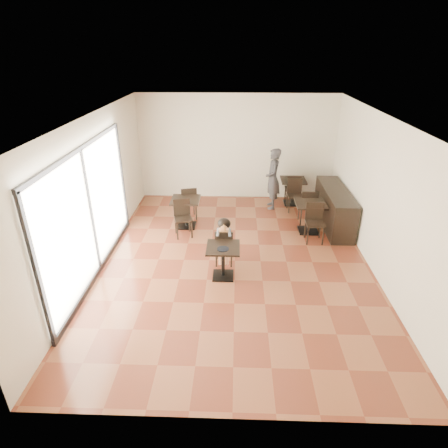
{
  "coord_description": "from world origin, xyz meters",
  "views": [
    {
      "loc": [
        0.0,
        -7.33,
        4.48
      ],
      "look_at": [
        -0.25,
        -0.14,
        1.0
      ],
      "focal_mm": 30.0,
      "sensor_mm": 36.0,
      "label": 1
    }
  ],
  "objects_px": {
    "child_table": "(223,262)",
    "chair_mid_a": "(308,206)",
    "child": "(224,242)",
    "chair_left_b": "(183,219)",
    "chair_left_a": "(188,202)",
    "chair_back_a": "(292,189)",
    "chair_back_b": "(295,196)",
    "cafe_table_back": "(292,192)",
    "cafe_table_mid": "(309,217)",
    "child_chair": "(224,246)",
    "chair_mid_b": "(315,224)",
    "adult_patron": "(273,179)",
    "cafe_table_left": "(186,213)"
  },
  "relations": [
    {
      "from": "cafe_table_mid",
      "to": "cafe_table_back",
      "type": "distance_m",
      "value": 1.9
    },
    {
      "from": "cafe_table_back",
      "to": "chair_mid_b",
      "type": "xyz_separation_m",
      "value": [
        0.23,
        -2.44,
        0.1
      ]
    },
    {
      "from": "child_table",
      "to": "chair_left_b",
      "type": "height_order",
      "value": "chair_left_b"
    },
    {
      "from": "child_table",
      "to": "chair_mid_a",
      "type": "distance_m",
      "value": 3.53
    },
    {
      "from": "chair_left_a",
      "to": "chair_left_b",
      "type": "distance_m",
      "value": 1.1
    },
    {
      "from": "chair_left_b",
      "to": "chair_mid_b",
      "type": "bearing_deg",
      "value": -18.88
    },
    {
      "from": "adult_patron",
      "to": "cafe_table_back",
      "type": "bearing_deg",
      "value": 113.73
    },
    {
      "from": "adult_patron",
      "to": "cafe_table_mid",
      "type": "xyz_separation_m",
      "value": [
        0.84,
        -1.59,
        -0.49
      ]
    },
    {
      "from": "chair_left_a",
      "to": "chair_left_b",
      "type": "bearing_deg",
      "value": 74.47
    },
    {
      "from": "child_chair",
      "to": "chair_left_a",
      "type": "distance_m",
      "value": 2.63
    },
    {
      "from": "chair_mid_a",
      "to": "chair_left_a",
      "type": "xyz_separation_m",
      "value": [
        -3.28,
        0.19,
        -0.01
      ]
    },
    {
      "from": "chair_left_a",
      "to": "chair_back_a",
      "type": "xyz_separation_m",
      "value": [
        3.05,
        1.2,
        -0.0
      ]
    },
    {
      "from": "adult_patron",
      "to": "chair_left_a",
      "type": "xyz_separation_m",
      "value": [
        -2.4,
        -0.85,
        -0.42
      ]
    },
    {
      "from": "chair_back_a",
      "to": "chair_left_b",
      "type": "bearing_deg",
      "value": 35.9
    },
    {
      "from": "child",
      "to": "chair_back_a",
      "type": "bearing_deg",
      "value": 61.26
    },
    {
      "from": "child_table",
      "to": "child_chair",
      "type": "height_order",
      "value": "child_chair"
    },
    {
      "from": "child",
      "to": "adult_patron",
      "type": "bearing_deg",
      "value": 67.88
    },
    {
      "from": "child_chair",
      "to": "chair_mid_b",
      "type": "height_order",
      "value": "chair_mid_b"
    },
    {
      "from": "child_chair",
      "to": "chair_mid_a",
      "type": "xyz_separation_m",
      "value": [
        2.2,
        2.2,
        0.06
      ]
    },
    {
      "from": "cafe_table_back",
      "to": "chair_left_b",
      "type": "height_order",
      "value": "chair_left_b"
    },
    {
      "from": "chair_left_b",
      "to": "cafe_table_mid",
      "type": "bearing_deg",
      "value": -9.23
    },
    {
      "from": "chair_mid_a",
      "to": "chair_back_a",
      "type": "height_order",
      "value": "chair_mid_a"
    },
    {
      "from": "adult_patron",
      "to": "chair_mid_a",
      "type": "bearing_deg",
      "value": 39.06
    },
    {
      "from": "chair_left_b",
      "to": "cafe_table_back",
      "type": "bearing_deg",
      "value": 20.88
    },
    {
      "from": "child_table",
      "to": "cafe_table_left",
      "type": "relative_size",
      "value": 0.91
    },
    {
      "from": "chair_left_b",
      "to": "chair_back_b",
      "type": "height_order",
      "value": "chair_left_b"
    },
    {
      "from": "child",
      "to": "cafe_table_mid",
      "type": "height_order",
      "value": "child"
    },
    {
      "from": "child",
      "to": "cafe_table_mid",
      "type": "distance_m",
      "value": 2.72
    },
    {
      "from": "child",
      "to": "chair_left_b",
      "type": "xyz_separation_m",
      "value": [
        -1.08,
        1.3,
        -0.07
      ]
    },
    {
      "from": "chair_mid_a",
      "to": "chair_left_a",
      "type": "bearing_deg",
      "value": -3.89
    },
    {
      "from": "chair_left_a",
      "to": "adult_patron",
      "type": "bearing_deg",
      "value": -176.01
    },
    {
      "from": "chair_mid_b",
      "to": "chair_left_b",
      "type": "distance_m",
      "value": 3.29
    },
    {
      "from": "child_chair",
      "to": "child",
      "type": "xyz_separation_m",
      "value": [
        0.0,
        -0.0,
        0.11
      ]
    },
    {
      "from": "child",
      "to": "chair_left_b",
      "type": "relative_size",
      "value": 1.15
    },
    {
      "from": "child",
      "to": "chair_back_b",
      "type": "xyz_separation_m",
      "value": [
        1.97,
        3.0,
        -0.07
      ]
    },
    {
      "from": "chair_back_a",
      "to": "chair_back_b",
      "type": "xyz_separation_m",
      "value": [
        0.0,
        -0.59,
        0.0
      ]
    },
    {
      "from": "cafe_table_back",
      "to": "chair_back_b",
      "type": "distance_m",
      "value": 0.56
    },
    {
      "from": "cafe_table_back",
      "to": "chair_back_a",
      "type": "relative_size",
      "value": 0.83
    },
    {
      "from": "cafe_table_back",
      "to": "chair_mid_a",
      "type": "xyz_separation_m",
      "value": [
        0.23,
        -1.34,
        0.1
      ]
    },
    {
      "from": "chair_mid_b",
      "to": "chair_left_b",
      "type": "xyz_separation_m",
      "value": [
        -3.28,
        0.19,
        -0.01
      ]
    },
    {
      "from": "adult_patron",
      "to": "child_table",
      "type": "bearing_deg",
      "value": -20.22
    },
    {
      "from": "adult_patron",
      "to": "cafe_table_mid",
      "type": "distance_m",
      "value": 1.87
    },
    {
      "from": "chair_mid_b",
      "to": "chair_left_b",
      "type": "height_order",
      "value": "chair_mid_b"
    },
    {
      "from": "child_table",
      "to": "chair_mid_a",
      "type": "xyz_separation_m",
      "value": [
        2.2,
        2.75,
        0.13
      ]
    },
    {
      "from": "chair_mid_a",
      "to": "chair_left_b",
      "type": "xyz_separation_m",
      "value": [
        -3.28,
        -0.91,
        -0.01
      ]
    },
    {
      "from": "child",
      "to": "adult_patron",
      "type": "relative_size",
      "value": 0.61
    },
    {
      "from": "chair_mid_b",
      "to": "chair_left_b",
      "type": "bearing_deg",
      "value": 176.11
    },
    {
      "from": "cafe_table_mid",
      "to": "chair_left_a",
      "type": "height_order",
      "value": "chair_left_a"
    },
    {
      "from": "cafe_table_mid",
      "to": "cafe_table_back",
      "type": "bearing_deg",
      "value": 95.72
    },
    {
      "from": "adult_patron",
      "to": "chair_left_a",
      "type": "distance_m",
      "value": 2.58
    }
  ]
}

